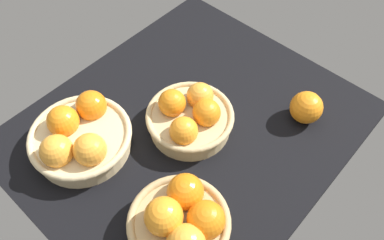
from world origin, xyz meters
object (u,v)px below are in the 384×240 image
loose_orange_front_gap (306,107)px  basket_near_right (80,137)px  basket_far_right (182,222)px  basket_center (190,117)px

loose_orange_front_gap → basket_near_right: bearing=-38.5°
basket_far_right → basket_center: size_ratio=0.98×
basket_far_right → basket_near_right: 32.95cm
basket_near_right → basket_center: size_ratio=1.13×
loose_orange_front_gap → basket_far_right: bearing=-3.2°
loose_orange_front_gap → basket_center: bearing=-41.5°
basket_center → loose_orange_front_gap: bearing=138.5°
basket_far_right → loose_orange_front_gap: (-43.77, 2.45, -0.73)cm
basket_near_right → basket_center: (-22.15, 15.63, -0.01)cm
basket_far_right → basket_near_right: basket_far_right is taller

